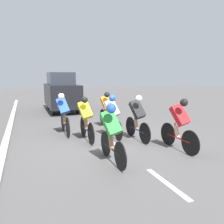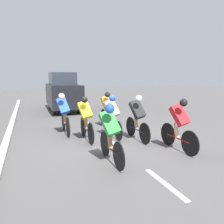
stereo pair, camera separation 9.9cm
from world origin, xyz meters
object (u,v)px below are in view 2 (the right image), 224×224
object	(u,v)px
cyclist_blue	(64,113)
support_car	(63,92)
cyclist_red	(179,124)
cyclist_orange	(107,109)
cyclist_green	(110,132)
cyclist_white	(112,115)
cyclist_yellow	(86,118)
cyclist_black	(137,117)

from	to	relation	value
cyclist_blue	support_car	bearing A→B (deg)	-98.24
cyclist_red	support_car	xyz separation A→B (m)	(1.97, -8.37, 0.34)
cyclist_red	cyclist_orange	distance (m)	3.54
cyclist_green	cyclist_blue	size ratio (longest dim) A/B	0.94
cyclist_green	cyclist_orange	bearing A→B (deg)	-108.60
cyclist_green	cyclist_white	bearing A→B (deg)	-112.34
cyclist_red	support_car	world-z (taller)	support_car
cyclist_red	cyclist_blue	distance (m)	4.05
cyclist_yellow	cyclist_blue	distance (m)	1.20
cyclist_black	support_car	size ratio (longest dim) A/B	0.44
cyclist_black	cyclist_red	bearing A→B (deg)	115.19
cyclist_red	cyclist_orange	bearing A→B (deg)	-74.69
cyclist_yellow	cyclist_white	size ratio (longest dim) A/B	1.03
cyclist_blue	cyclist_red	bearing A→B (deg)	132.67
cyclist_red	cyclist_black	bearing A→B (deg)	-64.81
cyclist_white	cyclist_yellow	bearing A→B (deg)	3.05
cyclist_yellow	cyclist_green	bearing A→B (deg)	92.16
cyclist_green	support_car	distance (m)	8.53
cyclist_yellow	cyclist_green	size ratio (longest dim) A/B	1.03
cyclist_yellow	support_car	size ratio (longest dim) A/B	0.44
support_car	cyclist_green	bearing A→B (deg)	88.88
cyclist_yellow	cyclist_orange	world-z (taller)	same
cyclist_black	cyclist_blue	world-z (taller)	same
cyclist_green	cyclist_orange	xyz separation A→B (m)	(-1.20, -3.57, -0.03)
cyclist_orange	support_car	size ratio (longest dim) A/B	0.45
cyclist_orange	cyclist_white	xyz separation A→B (m)	(0.33, 1.45, 0.02)
cyclist_orange	support_car	bearing A→B (deg)	-78.21
cyclist_green	cyclist_white	size ratio (longest dim) A/B	1.00
cyclist_yellow	cyclist_blue	bearing A→B (deg)	-63.44
cyclist_orange	cyclist_white	world-z (taller)	cyclist_white
cyclist_yellow	cyclist_red	xyz separation A→B (m)	(-2.21, 1.91, 0.03)
cyclist_red	cyclist_orange	xyz separation A→B (m)	(0.93, -3.41, -0.02)
cyclist_blue	cyclist_white	distance (m)	1.80
cyclist_yellow	cyclist_red	bearing A→B (deg)	139.18
cyclist_black	support_car	xyz separation A→B (m)	(1.34, -7.03, 0.34)
cyclist_black	cyclist_orange	world-z (taller)	cyclist_black
cyclist_yellow	cyclist_white	world-z (taller)	cyclist_white
cyclist_black	cyclist_orange	size ratio (longest dim) A/B	1.00
cyclist_green	support_car	bearing A→B (deg)	-91.12
cyclist_yellow	cyclist_black	distance (m)	1.69
cyclist_red	cyclist_green	world-z (taller)	cyclist_red
cyclist_white	support_car	distance (m)	6.45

